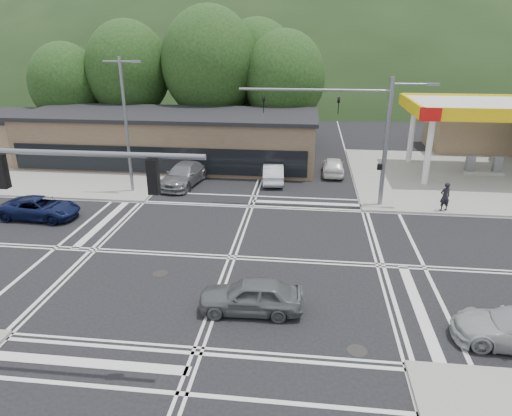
# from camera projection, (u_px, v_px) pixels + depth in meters

# --- Properties ---
(ground) EXTENTS (120.00, 120.00, 0.00)m
(ground) POSITION_uv_depth(u_px,v_px,m) (232.00, 257.00, 22.46)
(ground) COLOR black
(ground) RESTS_ON ground
(sidewalk_ne) EXTENTS (16.00, 16.00, 0.15)m
(sidewalk_ne) POSITION_uv_depth(u_px,v_px,m) (459.00, 178.00, 34.72)
(sidewalk_ne) COLOR gray
(sidewalk_ne) RESTS_ON ground
(sidewalk_nw) EXTENTS (16.00, 16.00, 0.15)m
(sidewalk_nw) POSITION_uv_depth(u_px,v_px,m) (84.00, 165.00, 37.99)
(sidewalk_nw) COLOR gray
(sidewalk_nw) RESTS_ON ground
(gas_station_canopy) EXTENTS (12.32, 8.34, 5.75)m
(gas_station_canopy) POSITION_uv_depth(u_px,v_px,m) (493.00, 110.00, 33.66)
(gas_station_canopy) COLOR silver
(gas_station_canopy) RESTS_ON ground
(convenience_store) EXTENTS (10.00, 6.00, 3.80)m
(convenience_store) POSITION_uv_depth(u_px,v_px,m) (486.00, 130.00, 42.81)
(convenience_store) COLOR #846B4F
(convenience_store) RESTS_ON ground
(commercial_row) EXTENTS (24.00, 8.00, 4.00)m
(commercial_row) POSITION_uv_depth(u_px,v_px,m) (171.00, 140.00, 38.40)
(commercial_row) COLOR brown
(commercial_row) RESTS_ON ground
(hill_north) EXTENTS (252.00, 126.00, 140.00)m
(hill_north) POSITION_uv_depth(u_px,v_px,m) (296.00, 82.00, 106.00)
(hill_north) COLOR #1E3317
(hill_north) RESTS_ON ground
(tree_n_a) EXTENTS (8.00, 8.00, 11.75)m
(tree_n_a) POSITION_uv_depth(u_px,v_px,m) (128.00, 70.00, 43.73)
(tree_n_a) COLOR #382619
(tree_n_a) RESTS_ON ground
(tree_n_b) EXTENTS (9.00, 9.00, 12.98)m
(tree_n_b) POSITION_uv_depth(u_px,v_px,m) (210.00, 63.00, 42.62)
(tree_n_b) COLOR #382619
(tree_n_b) RESTS_ON ground
(tree_n_c) EXTENTS (7.60, 7.60, 10.87)m
(tree_n_c) POSITION_uv_depth(u_px,v_px,m) (284.00, 78.00, 42.32)
(tree_n_c) COLOR #382619
(tree_n_c) RESTS_ON ground
(tree_n_d) EXTENTS (6.80, 6.80, 9.76)m
(tree_n_d) POSITION_uv_depth(u_px,v_px,m) (66.00, 84.00, 43.92)
(tree_n_d) COLOR #382619
(tree_n_d) RESTS_ON ground
(tree_n_e) EXTENTS (8.40, 8.40, 11.98)m
(tree_n_e) POSITION_uv_depth(u_px,v_px,m) (257.00, 68.00, 46.13)
(tree_n_e) COLOR #382619
(tree_n_e) RESTS_ON ground
(streetlight_nw) EXTENTS (2.50, 0.25, 9.00)m
(streetlight_nw) POSITION_uv_depth(u_px,v_px,m) (127.00, 120.00, 29.94)
(streetlight_nw) COLOR slate
(streetlight_nw) RESTS_ON ground
(signal_mast_ne) EXTENTS (11.65, 0.30, 8.00)m
(signal_mast_ne) POSITION_uv_depth(u_px,v_px,m) (366.00, 127.00, 27.51)
(signal_mast_ne) COLOR slate
(signal_mast_ne) RESTS_ON ground
(car_blue_west) EXTENTS (4.73, 2.35, 1.29)m
(car_blue_west) POSITION_uv_depth(u_px,v_px,m) (40.00, 208.00, 27.07)
(car_blue_west) COLOR #0C1438
(car_blue_west) RESTS_ON ground
(car_grey_center) EXTENTS (4.16, 1.82, 1.40)m
(car_grey_center) POSITION_uv_depth(u_px,v_px,m) (251.00, 296.00, 17.87)
(car_grey_center) COLOR #5B5E60
(car_grey_center) RESTS_ON ground
(car_queue_a) EXTENTS (1.84, 4.36, 1.40)m
(car_queue_a) POSITION_uv_depth(u_px,v_px,m) (273.00, 173.00, 33.75)
(car_queue_a) COLOR silver
(car_queue_a) RESTS_ON ground
(car_queue_b) EXTENTS (1.69, 4.08, 1.38)m
(car_queue_b) POSITION_uv_depth(u_px,v_px,m) (333.00, 166.00, 35.54)
(car_queue_b) COLOR silver
(car_queue_b) RESTS_ON ground
(car_northbound) EXTENTS (2.92, 5.56, 1.54)m
(car_northbound) POSITION_uv_depth(u_px,v_px,m) (184.00, 175.00, 33.07)
(car_northbound) COLOR slate
(car_northbound) RESTS_ON ground
(pedestrian) EXTENTS (0.76, 0.61, 1.80)m
(pedestrian) POSITION_uv_depth(u_px,v_px,m) (445.00, 197.00, 27.75)
(pedestrian) COLOR black
(pedestrian) RESTS_ON sidewalk_ne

